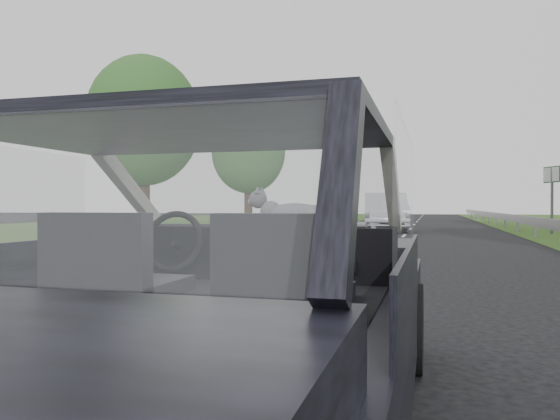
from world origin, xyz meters
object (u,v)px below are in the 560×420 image
Objects in this scene: cat at (295,213)px; other_car at (385,212)px; highway_sign at (552,200)px; subject_car at (218,288)px.

cat is 21.22m from other_car.
highway_sign reaches higher than other_car.
other_car is (-0.97, 21.81, 0.12)m from subject_car.
other_car reaches higher than subject_car.
subject_car is at bearing -101.77° from cat.
subject_car is 21.83m from other_car.
subject_car is 1.51× the size of highway_sign.
cat is 20.96m from highway_sign.
subject_car is 0.75m from cat.
cat is at bearing -127.37° from highway_sign.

